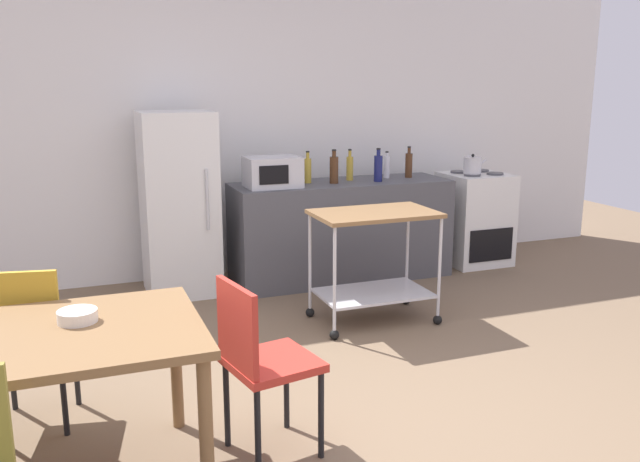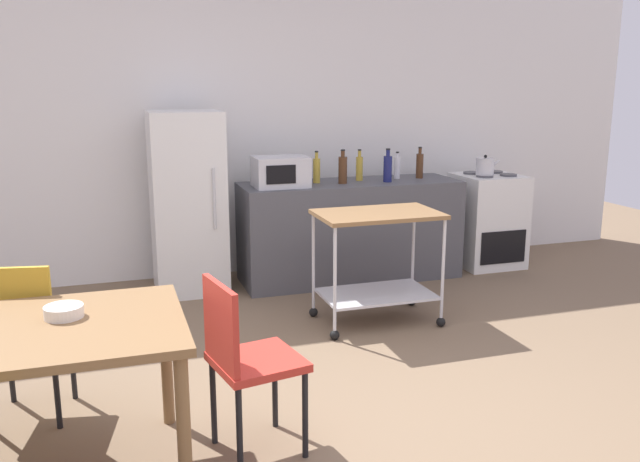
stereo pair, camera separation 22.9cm
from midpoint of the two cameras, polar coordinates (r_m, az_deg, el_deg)
ground_plane at (r=3.69m, az=2.80°, el=-16.37°), size 12.00×12.00×0.00m
back_wall at (r=6.29m, az=-9.04°, el=9.45°), size 8.40×0.12×2.90m
kitchen_counter at (r=6.12m, az=0.75°, el=0.05°), size 2.00×0.64×0.90m
dining_table at (r=3.16m, az=-26.07°, el=-9.46°), size 1.50×0.90×0.75m
chair_red at (r=3.23m, az=-7.21°, el=-10.61°), size 0.47×0.47×0.89m
chair_mustard at (r=3.81m, az=-25.30°, el=-8.10°), size 0.47×0.47×0.89m
stove_oven at (r=6.80m, az=12.13°, el=1.06°), size 0.60×0.61×0.92m
refrigerator at (r=5.79m, az=-13.08°, el=2.26°), size 0.60×0.63×1.55m
kitchen_cart at (r=4.98m, az=3.33°, el=-1.47°), size 0.91×0.57×0.85m
microwave at (r=5.74m, az=-5.23°, el=5.04°), size 0.46×0.35×0.26m
bottle_hot_sauce at (r=5.96m, az=-2.16°, el=5.24°), size 0.06×0.06×0.29m
bottle_soy_sauce at (r=5.93m, az=0.09°, el=5.31°), size 0.08×0.08×0.30m
bottle_vinegar at (r=6.13m, az=1.49°, el=5.45°), size 0.06×0.06×0.28m
bottle_soda at (r=6.06m, az=3.92°, el=5.43°), size 0.08×0.08×0.30m
bottle_sesame_oil at (r=6.28m, az=4.68°, el=5.51°), size 0.06×0.06×0.25m
bottle_olive_oil at (r=6.34m, az=6.57°, el=5.67°), size 0.07×0.07×0.29m
fruit_bowl at (r=3.20m, az=-21.99°, el=-6.78°), size 0.17×0.17×0.05m
kettle at (r=6.56m, az=11.94°, el=5.52°), size 0.24×0.17×0.19m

